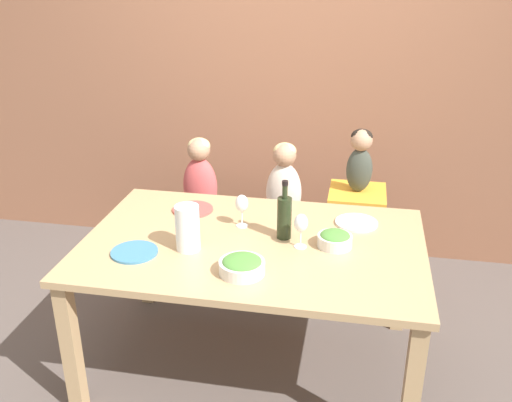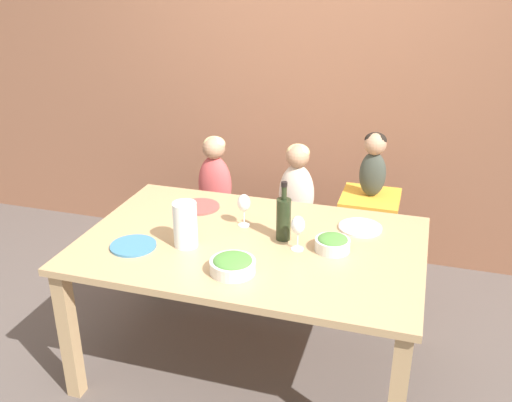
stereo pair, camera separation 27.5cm
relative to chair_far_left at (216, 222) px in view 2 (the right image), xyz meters
The scene contains 18 objects.
ground_plane 1.03m from the chair_far_left, 58.52° to the right, with size 14.00×14.00×0.00m, color #564C47.
wall_back 1.23m from the chair_far_left, 49.56° to the left, with size 10.00×0.06×2.70m.
dining_table 0.99m from the chair_far_left, 58.52° to the right, with size 1.64×1.06×0.73m.
chair_far_left is the anchor object (origin of this frame).
chair_far_center 0.53m from the chair_far_left, ahead, with size 0.40×0.41×0.46m.
chair_right_highchair 1.00m from the chair_far_left, ahead, with size 0.34×0.35×0.70m.
person_child_left 0.34m from the chair_far_left, 90.00° to the left, with size 0.22×0.15×0.51m.
person_child_center 0.63m from the chair_far_left, ahead, with size 0.22×0.15×0.51m.
person_baby_right 1.12m from the chair_far_left, ahead, with size 0.15×0.13×0.38m.
wine_bottle 1.08m from the chair_far_left, 49.29° to the right, with size 0.07×0.07×0.30m.
paper_towel_roll 1.07m from the chair_far_left, 77.13° to the right, with size 0.11×0.11×0.22m.
wine_glass_near 1.20m from the chair_far_left, 48.57° to the right, with size 0.07×0.07×0.17m.
wine_glass_far 0.90m from the chair_far_left, 57.95° to the right, with size 0.07×0.07×0.17m.
salad_bowl_large 1.29m from the chair_far_left, 65.44° to the right, with size 0.20×0.20×0.08m.
salad_bowl_small 1.25m from the chair_far_left, 41.60° to the right, with size 0.17×0.17×0.08m.
dinner_plate_front_left 1.09m from the chair_far_left, 91.07° to the right, with size 0.22×0.22×0.01m.
dinner_plate_back_left 0.64m from the chair_far_left, 78.12° to the right, with size 0.22×0.22×0.01m.
dinner_plate_back_right 1.17m from the chair_far_left, 27.90° to the right, with size 0.22×0.22×0.01m.
Camera 2 is at (0.74, -2.34, 2.01)m, focal length 40.00 mm.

